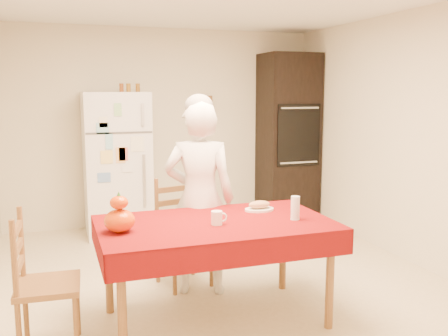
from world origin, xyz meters
name	(u,v)px	position (x,y,z in m)	size (l,w,h in m)	color
floor	(218,281)	(0.00, 0.00, 0.00)	(4.50, 4.50, 0.00)	#C7B890
room_shell	(217,101)	(0.00, 0.00, 1.62)	(4.02, 4.52, 2.51)	beige
refrigerator	(117,164)	(-0.65, 1.88, 0.85)	(0.75, 0.74, 1.70)	white
oven_cabinet	(288,137)	(1.63, 1.93, 1.10)	(0.70, 0.62, 2.20)	black
dining_table	(215,231)	(-0.26, -0.73, 0.69)	(1.70, 1.00, 0.76)	brown
chair_far	(181,227)	(-0.32, 0.09, 0.51)	(0.50, 0.48, 0.95)	brown
chair_left	(37,278)	(-1.49, -0.80, 0.51)	(0.43, 0.44, 0.95)	brown
seated_woman	(200,199)	(-0.21, -0.17, 0.81)	(0.59, 0.39, 1.63)	silver
coffee_mug	(217,218)	(-0.27, -0.81, 0.81)	(0.08, 0.08, 0.10)	white
pumpkin_lower	(120,221)	(-0.95, -0.77, 0.84)	(0.21, 0.21, 0.16)	#D34204
pumpkin_upper	(119,203)	(-0.95, -0.77, 0.97)	(0.12, 0.12, 0.09)	#D24604
wine_glass	(295,208)	(0.33, -0.86, 0.85)	(0.07, 0.07, 0.18)	silver
bread_plate	(259,209)	(0.18, -0.52, 0.77)	(0.24, 0.24, 0.02)	white
bread_loaf	(259,205)	(0.18, -0.52, 0.81)	(0.18, 0.10, 0.06)	#9A7E4C
spice_jar_left	(121,88)	(-0.56, 1.93, 1.75)	(0.05, 0.05, 0.10)	brown
spice_jar_mid	(128,88)	(-0.48, 1.93, 1.75)	(0.05, 0.05, 0.10)	#9A661C
spice_jar_right	(138,88)	(-0.37, 1.93, 1.75)	(0.05, 0.05, 0.10)	brown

